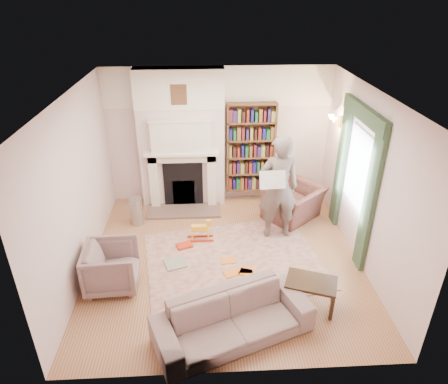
{
  "coord_description": "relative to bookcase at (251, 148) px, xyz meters",
  "views": [
    {
      "loc": [
        -0.31,
        -5.51,
        4.16
      ],
      "look_at": [
        0.0,
        0.25,
        1.15
      ],
      "focal_mm": 32.0,
      "sensor_mm": 36.0,
      "label": 1
    }
  ],
  "objects": [
    {
      "name": "floor",
      "position": [
        -0.65,
        -2.12,
        -1.18
      ],
      "size": [
        4.5,
        4.5,
        0.0
      ],
      "primitive_type": "plane",
      "color": "brown",
      "rests_on": "ground"
    },
    {
      "name": "ceiling",
      "position": [
        -0.65,
        -2.12,
        1.62
      ],
      "size": [
        4.5,
        4.5,
        0.0
      ],
      "primitive_type": "plane",
      "rotation": [
        3.14,
        0.0,
        0.0
      ],
      "color": "white",
      "rests_on": "wall_back"
    },
    {
      "name": "wall_back",
      "position": [
        -0.65,
        0.13,
        0.22
      ],
      "size": [
        4.5,
        0.0,
        4.5
      ],
      "primitive_type": "plane",
      "rotation": [
        1.57,
        0.0,
        0.0
      ],
      "color": "silver",
      "rests_on": "floor"
    },
    {
      "name": "wall_front",
      "position": [
        -0.65,
        -4.37,
        0.22
      ],
      "size": [
        4.5,
        0.0,
        4.5
      ],
      "primitive_type": "plane",
      "rotation": [
        -1.57,
        0.0,
        0.0
      ],
      "color": "silver",
      "rests_on": "floor"
    },
    {
      "name": "wall_left",
      "position": [
        -2.9,
        -2.12,
        0.22
      ],
      "size": [
        0.0,
        4.5,
        4.5
      ],
      "primitive_type": "plane",
      "rotation": [
        1.57,
        0.0,
        1.57
      ],
      "color": "silver",
      "rests_on": "floor"
    },
    {
      "name": "wall_right",
      "position": [
        1.6,
        -2.12,
        0.22
      ],
      "size": [
        0.0,
        4.5,
        4.5
      ],
      "primitive_type": "plane",
      "rotation": [
        1.57,
        0.0,
        -1.57
      ],
      "color": "silver",
      "rests_on": "floor"
    },
    {
      "name": "fireplace",
      "position": [
        -1.4,
        -0.07,
        0.21
      ],
      "size": [
        1.7,
        0.58,
        2.8
      ],
      "color": "silver",
      "rests_on": "floor"
    },
    {
      "name": "bookcase",
      "position": [
        0.0,
        0.0,
        0.0
      ],
      "size": [
        1.0,
        0.24,
        1.85
      ],
      "primitive_type": "cube",
      "color": "brown",
      "rests_on": "floor"
    },
    {
      "name": "window",
      "position": [
        1.58,
        -1.72,
        0.27
      ],
      "size": [
        0.02,
        0.9,
        1.3
      ],
      "primitive_type": "cube",
      "color": "silver",
      "rests_on": "wall_right"
    },
    {
      "name": "curtain_left",
      "position": [
        1.55,
        -2.42,
        0.02
      ],
      "size": [
        0.07,
        0.32,
        2.4
      ],
      "primitive_type": "cube",
      "color": "#2E482F",
      "rests_on": "floor"
    },
    {
      "name": "curtain_right",
      "position": [
        1.55,
        -1.02,
        0.02
      ],
      "size": [
        0.07,
        0.32,
        2.4
      ],
      "primitive_type": "cube",
      "color": "#2E482F",
      "rests_on": "floor"
    },
    {
      "name": "pelmet",
      "position": [
        1.54,
        -1.72,
        1.2
      ],
      "size": [
        0.09,
        1.7,
        0.24
      ],
      "primitive_type": "cube",
      "color": "#2E482F",
      "rests_on": "wall_right"
    },
    {
      "name": "wall_sconce",
      "position": [
        1.38,
        -0.62,
        0.72
      ],
      "size": [
        0.2,
        0.24,
        0.24
      ],
      "primitive_type": null,
      "color": "gold",
      "rests_on": "wall_right"
    },
    {
      "name": "rug",
      "position": [
        -0.51,
        -2.18,
        -1.17
      ],
      "size": [
        3.19,
        2.65,
        0.01
      ],
      "primitive_type": "cube",
      "rotation": [
        0.0,
        0.0,
        0.17
      ],
      "color": "#C7B696",
      "rests_on": "floor"
    },
    {
      "name": "armchair_reading",
      "position": [
        0.78,
        -0.85,
        -0.84
      ],
      "size": [
        1.36,
        1.35,
        0.67
      ],
      "primitive_type": "imported",
      "rotation": [
        0.0,
        0.0,
        3.85
      ],
      "color": "#4B2928",
      "rests_on": "floor"
    },
    {
      "name": "armchair_left",
      "position": [
        -2.4,
        -2.71,
        -0.82
      ],
      "size": [
        0.83,
        0.81,
        0.72
      ],
      "primitive_type": "imported",
      "rotation": [
        0.0,
        0.0,
        1.63
      ],
      "color": "gray",
      "rests_on": "floor"
    },
    {
      "name": "sofa",
      "position": [
        -0.64,
        -3.81,
        -0.87
      ],
      "size": [
        2.21,
        1.5,
        0.6
      ],
      "primitive_type": "imported",
      "rotation": [
        0.0,
        0.0,
        0.37
      ],
      "color": "gray",
      "rests_on": "floor"
    },
    {
      "name": "man_reading",
      "position": [
        0.33,
        -1.45,
        -0.19
      ],
      "size": [
        0.74,
        0.51,
        1.96
      ],
      "primitive_type": "imported",
      "rotation": [
        0.0,
        0.0,
        3.2
      ],
      "color": "#5F534C",
      "rests_on": "floor"
    },
    {
      "name": "newspaper",
      "position": [
        0.18,
        -1.65,
        0.07
      ],
      "size": [
        0.45,
        0.15,
        0.3
      ],
      "primitive_type": "cube",
      "rotation": [
        -0.35,
        0.0,
        0.06
      ],
      "color": "silver",
      "rests_on": "man_reading"
    },
    {
      "name": "coffee_table",
      "position": [
        0.51,
        -3.31,
        -0.95
      ],
      "size": [
        0.81,
        0.67,
        0.45
      ],
      "primitive_type": null,
      "rotation": [
        0.0,
        0.0,
        -0.36
      ],
      "color": "#362313",
      "rests_on": "floor"
    },
    {
      "name": "paraffin_heater",
      "position": [
        -2.29,
        -0.91,
        -0.9
      ],
      "size": [
        0.32,
        0.32,
        0.55
      ],
      "primitive_type": "cylinder",
      "rotation": [
        0.0,
        0.0,
        -0.41
      ],
      "color": "#A0A3A7",
      "rests_on": "floor"
    },
    {
      "name": "rocking_horse",
      "position": [
        -1.07,
        -1.54,
        -0.96
      ],
      "size": [
        0.48,
        0.2,
        0.42
      ],
      "primitive_type": null,
      "rotation": [
        0.0,
        0.0,
        0.01
      ],
      "color": "yellow",
      "rests_on": "rug"
    },
    {
      "name": "board_game",
      "position": [
        -1.49,
        -2.24,
        -1.15
      ],
      "size": [
        0.42,
        0.42,
        0.03
      ],
      "primitive_type": "cube",
      "rotation": [
        0.0,
        0.0,
        0.33
      ],
      "color": "#E0CA4F",
      "rests_on": "rug"
    },
    {
      "name": "game_box_lid",
      "position": [
        -1.35,
        -1.76,
        -1.14
      ],
      "size": [
        0.32,
        0.26,
        0.05
      ],
      "primitive_type": "cube",
      "rotation": [
        0.0,
        0.0,
        0.35
      ],
      "color": "red",
      "rests_on": "rug"
    },
    {
      "name": "comic_annuals",
      "position": [
        -0.46,
        -2.44,
        -1.16
      ],
      "size": [
        0.55,
        0.56,
        0.02
      ],
      "color": "red",
      "rests_on": "rug"
    }
  ]
}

